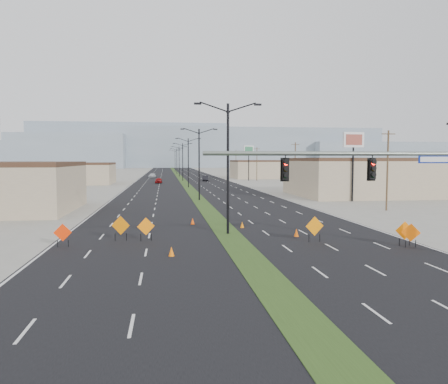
{
  "coord_description": "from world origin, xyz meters",
  "views": [
    {
      "loc": [
        -4.81,
        -21.05,
        5.79
      ],
      "look_at": [
        -0.17,
        12.99,
        3.2
      ],
      "focal_mm": 35.0,
      "sensor_mm": 36.0,
      "label": 1
    }
  ],
  "objects": [
    {
      "name": "streetlight_3",
      "position": [
        0.0,
        96.0,
        5.42
      ],
      "size": [
        5.15,
        0.24,
        10.02
      ],
      "color": "black",
      "rests_on": "ground"
    },
    {
      "name": "pole_sign_east_near",
      "position": [
        20.76,
        35.76,
        7.72
      ],
      "size": [
        3.11,
        0.76,
        9.47
      ],
      "rotation": [
        0.0,
        0.0,
        0.13
      ],
      "color": "black",
      "rests_on": "ground"
    },
    {
      "name": "streetlight_5",
      "position": [
        0.0,
        152.0,
        5.42
      ],
      "size": [
        5.15,
        0.24,
        10.02
      ],
      "color": "black",
      "rests_on": "ground"
    },
    {
      "name": "streetlight_4",
      "position": [
        0.0,
        124.0,
        5.42
      ],
      "size": [
        5.15,
        0.24,
        10.02
      ],
      "color": "black",
      "rests_on": "ground"
    },
    {
      "name": "cone_1",
      "position": [
        1.63,
        14.85,
        0.27
      ],
      "size": [
        0.35,
        0.35,
        0.54
      ],
      "primitive_type": "cone",
      "rotation": [
        0.0,
        0.0,
        -0.09
      ],
      "color": "orange",
      "rests_on": "ground"
    },
    {
      "name": "construction_sign_5",
      "position": [
        11.13,
        5.26,
        0.94
      ],
      "size": [
        1.12,
        0.52,
        1.6
      ],
      "rotation": [
        0.0,
        0.0,
        -0.41
      ],
      "color": "#FF6205",
      "rests_on": "ground"
    },
    {
      "name": "building_sw_far",
      "position": [
        -32.0,
        85.0,
        2.25
      ],
      "size": [
        30.0,
        14.0,
        4.5
      ],
      "primitive_type": "cube",
      "color": "tan",
      "rests_on": "ground"
    },
    {
      "name": "ground",
      "position": [
        0.0,
        0.0,
        0.0
      ],
      "size": [
        600.0,
        600.0,
        0.0
      ],
      "primitive_type": "plane",
      "color": "gray",
      "rests_on": "ground"
    },
    {
      "name": "mesa_backdrop",
      "position": [
        -30.0,
        320.0,
        16.0
      ],
      "size": [
        140.0,
        50.0,
        32.0
      ],
      "primitive_type": "cube",
      "color": "gray",
      "rests_on": "ground"
    },
    {
      "name": "utility_pole_3",
      "position": [
        20.0,
        130.0,
        4.67
      ],
      "size": [
        1.6,
        0.2,
        9.0
      ],
      "color": "#4C3823",
      "rests_on": "ground"
    },
    {
      "name": "construction_sign_1",
      "position": [
        -7.93,
        10.22,
        1.06
      ],
      "size": [
        1.3,
        0.41,
        1.79
      ],
      "rotation": [
        0.0,
        0.0,
        -0.28
      ],
      "color": "orange",
      "rests_on": "ground"
    },
    {
      "name": "streetlight_1",
      "position": [
        0.0,
        40.0,
        5.42
      ],
      "size": [
        5.15,
        0.24,
        10.02
      ],
      "color": "black",
      "rests_on": "ground"
    },
    {
      "name": "median_strip",
      "position": [
        0.0,
        100.0,
        0.0
      ],
      "size": [
        2.0,
        400.0,
        0.04
      ],
      "primitive_type": "cube",
      "color": "#294418",
      "rests_on": "ground"
    },
    {
      "name": "road_surface",
      "position": [
        0.0,
        100.0,
        0.0
      ],
      "size": [
        25.0,
        400.0,
        0.02
      ],
      "primitive_type": "cube",
      "color": "black",
      "rests_on": "ground"
    },
    {
      "name": "car_far",
      "position": [
        -8.63,
        116.68,
        0.66
      ],
      "size": [
        2.41,
        4.73,
        1.32
      ],
      "primitive_type": "imported",
      "rotation": [
        0.0,
        0.0,
        -0.13
      ],
      "color": "#B9BEC4",
      "rests_on": "ground"
    },
    {
      "name": "cone_0",
      "position": [
        -4.45,
        4.79,
        0.3
      ],
      "size": [
        0.46,
        0.46,
        0.6
      ],
      "primitive_type": "cone",
      "rotation": [
        0.0,
        0.0,
        0.35
      ],
      "color": "#FF6E05",
      "rests_on": "ground"
    },
    {
      "name": "cone_3",
      "position": [
        -2.38,
        17.35,
        0.29
      ],
      "size": [
        0.39,
        0.39,
        0.58
      ],
      "primitive_type": "cone",
      "rotation": [
        0.0,
        0.0,
        0.11
      ],
      "color": "#FF4E05",
      "rests_on": "ground"
    },
    {
      "name": "car_mid",
      "position": [
        5.88,
        94.22,
        0.7
      ],
      "size": [
        1.74,
        4.33,
        1.4
      ],
      "primitive_type": "imported",
      "rotation": [
        0.0,
        0.0,
        -0.06
      ],
      "color": "black",
      "rests_on": "ground"
    },
    {
      "name": "building_se_far",
      "position": [
        38.0,
        110.0,
        2.5
      ],
      "size": [
        44.0,
        16.0,
        5.0
      ],
      "primitive_type": "cube",
      "color": "tan",
      "rests_on": "ground"
    },
    {
      "name": "car_left",
      "position": [
        -6.26,
        85.19,
        0.65
      ],
      "size": [
        1.83,
        3.92,
        1.3
      ],
      "primitive_type": "imported",
      "rotation": [
        0.0,
        0.0,
        -0.08
      ],
      "color": "maroon",
      "rests_on": "ground"
    },
    {
      "name": "construction_sign_3",
      "position": [
        5.53,
        7.97,
        1.07
      ],
      "size": [
        1.35,
        0.22,
        1.81
      ],
      "rotation": [
        0.0,
        0.0,
        0.14
      ],
      "color": "orange",
      "rests_on": "ground"
    },
    {
      "name": "construction_sign_4",
      "position": [
        11.05,
        5.87,
        0.97
      ],
      "size": [
        1.22,
        0.27,
        1.65
      ],
      "rotation": [
        0.0,
        0.0,
        -0.19
      ],
      "color": "orange",
      "rests_on": "ground"
    },
    {
      "name": "pole_sign_east_far",
      "position": [
        17.74,
        95.02,
        7.72
      ],
      "size": [
        3.01,
        1.41,
        9.47
      ],
      "rotation": [
        0.0,
        0.0,
        0.36
      ],
      "color": "black",
      "rests_on": "ground"
    },
    {
      "name": "construction_sign_0",
      "position": [
        -11.5,
        8.52,
        0.91
      ],
      "size": [
        1.17,
        0.12,
        1.56
      ],
      "rotation": [
        0.0,
        0.0,
        0.07
      ],
      "color": "red",
      "rests_on": "ground"
    },
    {
      "name": "streetlight_2",
      "position": [
        0.0,
        68.0,
        5.42
      ],
      "size": [
        5.15,
        0.24,
        10.02
      ],
      "color": "black",
      "rests_on": "ground"
    },
    {
      "name": "utility_pole_1",
      "position": [
        20.0,
        60.0,
        4.67
      ],
      "size": [
        1.6,
        0.2,
        9.0
      ],
      "color": "#4C3823",
      "rests_on": "ground"
    },
    {
      "name": "utility_pole_2",
      "position": [
        20.0,
        95.0,
        4.67
      ],
      "size": [
        1.6,
        0.2,
        9.0
      ],
      "color": "#4C3823",
      "rests_on": "ground"
    },
    {
      "name": "mesa_east",
      "position": [
        180.0,
        290.0,
        9.0
      ],
      "size": [
        160.0,
        50.0,
        18.0
      ],
      "primitive_type": "cube",
      "color": "gray",
      "rests_on": "ground"
    },
    {
      "name": "streetlight_0",
      "position": [
        0.0,
        12.0,
        5.42
      ],
      "size": [
        5.15,
        0.24,
        10.02
      ],
      "color": "black",
      "rests_on": "ground"
    },
    {
      "name": "signal_mast",
      "position": [
        8.56,
        2.0,
        4.79
      ],
      "size": [
        16.3,
        0.6,
        8.0
      ],
      "color": "slate",
      "rests_on": "ground"
    },
    {
      "name": "construction_sign_2",
      "position": [
        -6.16,
        9.98,
        0.99
      ],
      "size": [
        1.21,
        0.42,
        1.68
      ],
      "rotation": [
        0.0,
        0.0,
        0.3
      ],
      "color": "orange",
      "rests_on": "ground"
    },
    {
      "name": "streetlight_6",
      "position": [
        0.0,
        180.0,
        5.42
      ],
      "size": [
        5.15,
        0.24,
        10.02
      ],
      "color": "black",
      "rests_on": "ground"
    },
    {
      "name": "utility_pole_0",
      "position": [
        20.0,
        25.0,
        4.67
      ],
      "size": [
        1.6,
        0.2,
        9.0
      ],
      "color": "#4C3823",
      "rests_on": "ground"
    },
    {
      "name": "cone_2",
      "position": [
        4.92,
        10.18,
        0.3
      ],
      "size": [
        0.44,
        0.44,
        0.6
      ],
      "primitive_type": "cone",
      "rotation": [
        0.0,
        0.0,
        -0.25
      ],
      "color": "#F55905",
      "rests_on": "ground"
    },
    {
      "name": "mesa_center",
      "position": [
        40.0,
        300.0,
        14.0
      ],
      "size": [
        220.0,
        50.0,
        28.0
      ],
      "primitive_type": "cube",
      "color": "gray",
      "rests_on": "ground"
    },
    {
      "name": "building_se_near",
      "position": [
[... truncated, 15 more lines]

